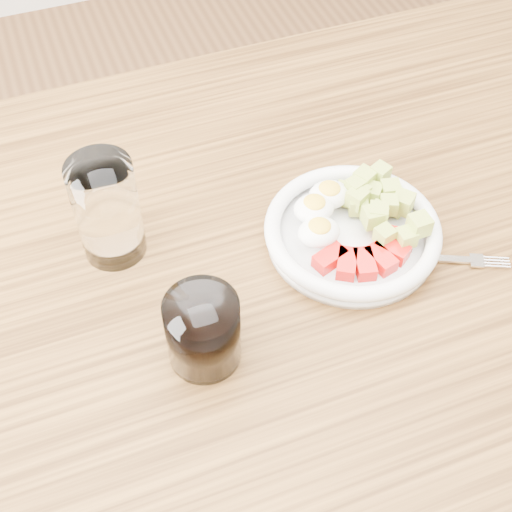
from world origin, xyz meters
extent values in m
plane|color=brown|center=(0.00, 0.00, 0.00)|extent=(4.00, 4.00, 0.00)
cube|color=brown|center=(0.65, 0.35, 0.36)|extent=(0.07, 0.07, 0.73)
cube|color=brown|center=(0.00, 0.00, 0.75)|extent=(1.50, 0.90, 0.04)
cylinder|color=white|center=(0.12, 0.01, 0.78)|extent=(0.21, 0.21, 0.01)
torus|color=white|center=(0.12, 0.01, 0.79)|extent=(0.22, 0.22, 0.02)
cube|color=red|center=(0.07, -0.02, 0.79)|extent=(0.04, 0.03, 0.02)
cube|color=red|center=(0.09, -0.03, 0.79)|extent=(0.04, 0.05, 0.02)
cube|color=red|center=(0.11, -0.04, 0.79)|extent=(0.03, 0.04, 0.02)
cube|color=red|center=(0.13, -0.04, 0.79)|extent=(0.03, 0.04, 0.02)
cube|color=red|center=(0.15, -0.03, 0.79)|extent=(0.04, 0.05, 0.02)
cube|color=red|center=(0.16, -0.02, 0.79)|extent=(0.05, 0.04, 0.02)
ellipsoid|color=white|center=(0.08, 0.05, 0.80)|extent=(0.05, 0.04, 0.03)
ellipsoid|color=yellow|center=(0.08, 0.05, 0.81)|extent=(0.03, 0.03, 0.01)
ellipsoid|color=white|center=(0.11, 0.07, 0.80)|extent=(0.05, 0.04, 0.03)
ellipsoid|color=yellow|center=(0.11, 0.07, 0.81)|extent=(0.03, 0.03, 0.01)
ellipsoid|color=white|center=(0.07, 0.02, 0.80)|extent=(0.05, 0.04, 0.03)
ellipsoid|color=yellow|center=(0.07, 0.02, 0.81)|extent=(0.03, 0.03, 0.01)
cube|color=#B7C14A|center=(0.14, 0.04, 0.80)|extent=(0.03, 0.03, 0.02)
cube|color=#B7C14A|center=(0.18, 0.07, 0.81)|extent=(0.03, 0.03, 0.02)
cube|color=#B7C14A|center=(0.17, -0.03, 0.80)|extent=(0.02, 0.02, 0.02)
cube|color=#B7C14A|center=(0.17, 0.06, 0.79)|extent=(0.02, 0.02, 0.02)
cube|color=#B7C14A|center=(0.14, 0.01, 0.81)|extent=(0.02, 0.02, 0.02)
cube|color=#B7C14A|center=(0.14, 0.06, 0.81)|extent=(0.03, 0.03, 0.02)
cube|color=#B7C14A|center=(0.18, 0.04, 0.81)|extent=(0.03, 0.03, 0.02)
cube|color=#B7C14A|center=(0.16, 0.07, 0.81)|extent=(0.03, 0.03, 0.02)
cube|color=#B7C14A|center=(0.17, 0.02, 0.81)|extent=(0.03, 0.03, 0.02)
cube|color=#B7C14A|center=(0.14, 0.05, 0.81)|extent=(0.03, 0.03, 0.02)
cube|color=#B7C14A|center=(0.13, 0.07, 0.80)|extent=(0.03, 0.03, 0.02)
cube|color=#B7C14A|center=(0.15, 0.02, 0.80)|extent=(0.03, 0.03, 0.02)
cube|color=#B7C14A|center=(0.18, -0.02, 0.81)|extent=(0.02, 0.02, 0.02)
cube|color=#B7C14A|center=(0.16, 0.05, 0.80)|extent=(0.03, 0.03, 0.02)
cube|color=#B7C14A|center=(0.14, -0.02, 0.80)|extent=(0.02, 0.02, 0.02)
cube|color=#B7C14A|center=(0.17, 0.04, 0.79)|extent=(0.03, 0.03, 0.02)
cube|color=#B7C14A|center=(0.15, 0.01, 0.81)|extent=(0.03, 0.03, 0.02)
cube|color=#B7C14A|center=(0.18, 0.03, 0.80)|extent=(0.03, 0.03, 0.02)
cube|color=#B7C14A|center=(0.15, 0.02, 0.81)|extent=(0.03, 0.03, 0.02)
cube|color=#B7C14A|center=(0.14, 0.05, 0.81)|extent=(0.03, 0.03, 0.02)
cube|color=#B7C14A|center=(0.19, 0.02, 0.81)|extent=(0.03, 0.03, 0.02)
cube|color=black|center=(0.16, -0.03, 0.77)|extent=(0.08, 0.05, 0.01)
cube|color=silver|center=(0.22, -0.06, 0.77)|extent=(0.05, 0.03, 0.00)
cube|color=silver|center=(0.24, -0.07, 0.77)|extent=(0.02, 0.03, 0.00)
cylinder|color=silver|center=(0.26, -0.09, 0.77)|extent=(0.03, 0.02, 0.00)
cylinder|color=silver|center=(0.27, -0.08, 0.77)|extent=(0.03, 0.02, 0.00)
cylinder|color=silver|center=(0.27, -0.08, 0.77)|extent=(0.03, 0.02, 0.00)
cylinder|color=silver|center=(0.27, -0.08, 0.77)|extent=(0.03, 0.02, 0.00)
cylinder|color=white|center=(-0.16, 0.11, 0.84)|extent=(0.08, 0.08, 0.14)
cylinder|color=white|center=(-0.10, -0.08, 0.82)|extent=(0.08, 0.08, 0.09)
cylinder|color=black|center=(-0.10, -0.08, 0.81)|extent=(0.07, 0.07, 0.08)
camera|label=1|loc=(-0.20, -0.48, 1.44)|focal=50.00mm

